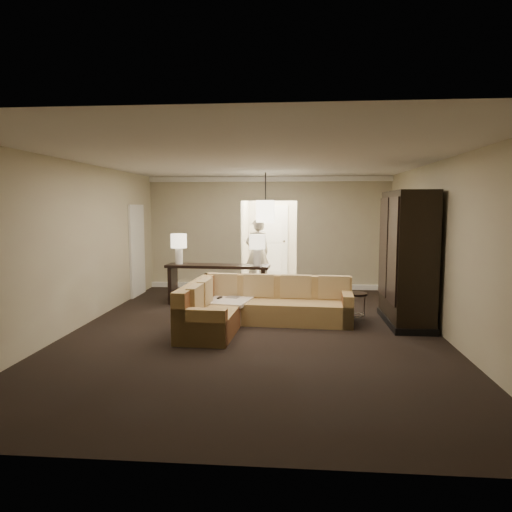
# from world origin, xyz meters

# --- Properties ---
(ground) EXTENTS (8.00, 8.00, 0.00)m
(ground) POSITION_xyz_m (0.00, 0.00, 0.00)
(ground) COLOR black
(ground) RESTS_ON ground
(wall_back) EXTENTS (6.00, 0.04, 2.80)m
(wall_back) POSITION_xyz_m (0.00, 4.00, 1.40)
(wall_back) COLOR #B9B28B
(wall_back) RESTS_ON ground
(wall_front) EXTENTS (6.00, 0.04, 2.80)m
(wall_front) POSITION_xyz_m (0.00, -4.00, 1.40)
(wall_front) COLOR #B9B28B
(wall_front) RESTS_ON ground
(wall_left) EXTENTS (0.04, 8.00, 2.80)m
(wall_left) POSITION_xyz_m (-3.00, 0.00, 1.40)
(wall_left) COLOR #B9B28B
(wall_left) RESTS_ON ground
(wall_right) EXTENTS (0.04, 8.00, 2.80)m
(wall_right) POSITION_xyz_m (3.00, 0.00, 1.40)
(wall_right) COLOR #B9B28B
(wall_right) RESTS_ON ground
(ceiling) EXTENTS (6.00, 8.00, 0.02)m
(ceiling) POSITION_xyz_m (0.00, 0.00, 2.80)
(ceiling) COLOR silver
(ceiling) RESTS_ON wall_back
(crown_molding) EXTENTS (6.00, 0.10, 0.12)m
(crown_molding) POSITION_xyz_m (0.00, 3.95, 2.73)
(crown_molding) COLOR white
(crown_molding) RESTS_ON wall_back
(baseboard) EXTENTS (6.00, 0.10, 0.12)m
(baseboard) POSITION_xyz_m (0.00, 3.95, 0.06)
(baseboard) COLOR white
(baseboard) RESTS_ON ground
(side_door) EXTENTS (0.05, 0.90, 2.10)m
(side_door) POSITION_xyz_m (-2.97, 2.80, 1.05)
(side_door) COLOR white
(side_door) RESTS_ON ground
(foyer) EXTENTS (1.44, 2.02, 2.80)m
(foyer) POSITION_xyz_m (0.00, 5.34, 1.30)
(foyer) COLOR silver
(foyer) RESTS_ON ground
(sectional_sofa) EXTENTS (2.84, 2.22, 0.82)m
(sectional_sofa) POSITION_xyz_m (-0.04, 0.32, 0.33)
(sectional_sofa) COLOR brown
(sectional_sofa) RESTS_ON ground
(coffee_table) EXTENTS (1.20, 1.20, 0.43)m
(coffee_table) POSITION_xyz_m (-0.64, 0.67, 0.21)
(coffee_table) COLOR white
(coffee_table) RESTS_ON ground
(console_table) EXTENTS (2.20, 0.62, 0.84)m
(console_table) POSITION_xyz_m (-0.96, 2.00, 0.50)
(console_table) COLOR black
(console_table) RESTS_ON ground
(armoire) EXTENTS (0.69, 1.61, 2.32)m
(armoire) POSITION_xyz_m (2.59, 0.67, 1.11)
(armoire) COLOR black
(armoire) RESTS_ON ground
(drink_table) EXTENTS (0.40, 0.40, 0.50)m
(drink_table) POSITION_xyz_m (1.76, 0.84, 0.36)
(drink_table) COLOR black
(drink_table) RESTS_ON ground
(table_lamp_left) EXTENTS (0.34, 0.34, 0.64)m
(table_lamp_left) POSITION_xyz_m (-1.80, 2.05, 1.27)
(table_lamp_left) COLOR white
(table_lamp_left) RESTS_ON console_table
(table_lamp_right) EXTENTS (0.34, 0.34, 0.64)m
(table_lamp_right) POSITION_xyz_m (-0.12, 1.95, 1.27)
(table_lamp_right) COLOR white
(table_lamp_right) RESTS_ON console_table
(pendant_light) EXTENTS (0.38, 0.38, 1.09)m
(pendant_light) POSITION_xyz_m (0.00, 2.70, 1.95)
(pendant_light) COLOR black
(pendant_light) RESTS_ON ceiling
(person) EXTENTS (0.82, 0.69, 1.94)m
(person) POSITION_xyz_m (-0.31, 4.30, 0.97)
(person) COLOR #EDE2C9
(person) RESTS_ON ground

